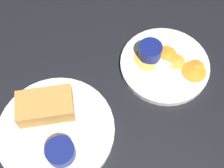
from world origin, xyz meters
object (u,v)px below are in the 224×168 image
plate_sandwich_main (56,130)px  spoon_by_dark_ramekin (62,131)px  sandwich_half_near (46,106)px  ramekin_dark_sauce (60,152)px  ramekin_light_gravy (150,51)px  spoon_by_gravy_ramekin (148,55)px  plate_chips_companion (164,64)px

plate_sandwich_main → spoon_by_dark_ramekin: (1.57, -0.92, 1.16)cm
sandwich_half_near → plate_sandwich_main: bearing=-73.9°
ramekin_dark_sauce → spoon_by_dark_ramekin: ramekin_dark_sauce is taller
plate_sandwich_main → ramekin_dark_sauce: 6.73cm
ramekin_light_gravy → spoon_by_gravy_ramekin: size_ratio=0.70×
sandwich_half_near → spoon_by_dark_ramekin: (3.02, -5.95, -2.04)cm
spoon_by_dark_ramekin → plate_chips_companion: size_ratio=0.42×
plate_sandwich_main → plate_chips_companion: size_ratio=1.17×
plate_chips_companion → ramekin_light_gravy: ramekin_light_gravy is taller
plate_sandwich_main → spoon_by_dark_ramekin: bearing=-30.4°
sandwich_half_near → spoon_by_gravy_ramekin: (27.51, 11.02, -2.04)cm
spoon_by_gravy_ramekin → ramekin_light_gravy: bearing=-15.3°
plate_sandwich_main → ramekin_light_gravy: 31.03cm
plate_sandwich_main → ramekin_light_gravy: size_ratio=4.51×
plate_sandwich_main → sandwich_half_near: size_ratio=2.04×
sandwich_half_near → spoon_by_dark_ramekin: sandwich_half_near is taller
plate_sandwich_main → sandwich_half_near: (-1.45, 5.03, 3.20)cm
plate_chips_companion → sandwich_half_near: bearing=-165.8°
plate_sandwich_main → spoon_by_gravy_ramekin: bearing=31.6°
sandwich_half_near → ramekin_dark_sauce: size_ratio=2.08×
sandwich_half_near → plate_chips_companion: 32.58cm
sandwich_half_near → spoon_by_dark_ramekin: bearing=-63.1°
plate_chips_companion → ramekin_light_gravy: bearing=140.2°
plate_sandwich_main → spoon_by_dark_ramekin: 2.16cm
sandwich_half_near → spoon_by_gravy_ramekin: size_ratio=1.55×
plate_sandwich_main → spoon_by_gravy_ramekin: spoon_by_gravy_ramekin is taller
spoon_by_gravy_ramekin → plate_sandwich_main: bearing=-148.4°
plate_sandwich_main → ramekin_dark_sauce: size_ratio=4.26×
ramekin_dark_sauce → plate_chips_companion: size_ratio=0.28×
plate_sandwich_main → plate_chips_companion: (29.98, 13.01, 0.00)cm
spoon_by_dark_ramekin → spoon_by_gravy_ramekin: 29.80cm
plate_sandwich_main → sandwich_half_near: 6.14cm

